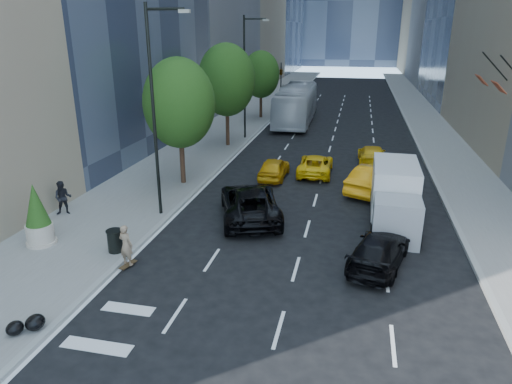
% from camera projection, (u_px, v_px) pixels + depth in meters
% --- Properties ---
extents(ground, '(160.00, 160.00, 0.00)m').
position_uv_depth(ground, '(271.00, 266.00, 18.35)').
color(ground, black).
rests_on(ground, ground).
extents(sidewalk_left, '(6.00, 120.00, 0.15)m').
position_uv_depth(sidewalk_left, '(240.00, 120.00, 47.77)').
color(sidewalk_left, slate).
rests_on(sidewalk_left, ground).
extents(sidewalk_right, '(4.00, 120.00, 0.15)m').
position_uv_depth(sidewalk_right, '(431.00, 128.00, 43.89)').
color(sidewalk_right, slate).
rests_on(sidewalk_right, ground).
extents(lamp_near, '(2.13, 0.22, 10.00)m').
position_uv_depth(lamp_near, '(156.00, 102.00, 21.38)').
color(lamp_near, black).
rests_on(lamp_near, sidewalk_left).
extents(lamp_far, '(2.13, 0.22, 10.00)m').
position_uv_depth(lamp_far, '(247.00, 71.00, 37.95)').
color(lamp_far, black).
rests_on(lamp_far, sidewalk_left).
extents(tree_near, '(4.20, 4.20, 7.46)m').
position_uv_depth(tree_near, '(179.00, 103.00, 26.45)').
color(tree_near, '#311C13').
rests_on(tree_near, sidewalk_left).
extents(tree_mid, '(4.50, 4.50, 7.99)m').
position_uv_depth(tree_mid, '(227.00, 80.00, 35.53)').
color(tree_mid, '#311C13').
rests_on(tree_mid, sidewalk_left).
extents(tree_far, '(3.90, 3.90, 6.92)m').
position_uv_depth(tree_far, '(261.00, 75.00, 47.73)').
color(tree_far, '#311C13').
rests_on(tree_far, sidewalk_left).
extents(traffic_signal, '(2.48, 0.53, 5.20)m').
position_uv_depth(traffic_signal, '(281.00, 72.00, 55.05)').
color(traffic_signal, black).
rests_on(traffic_signal, sidewalk_left).
extents(skateboarder, '(0.70, 0.55, 1.70)m').
position_uv_depth(skateboarder, '(126.00, 248.00, 18.02)').
color(skateboarder, '#896F56').
rests_on(skateboarder, ground).
extents(black_sedan_lincoln, '(4.46, 6.49, 1.65)m').
position_uv_depth(black_sedan_lincoln, '(250.00, 203.00, 22.83)').
color(black_sedan_lincoln, black).
rests_on(black_sedan_lincoln, ground).
extents(black_sedan_mercedes, '(2.96, 4.89, 1.33)m').
position_uv_depth(black_sedan_mercedes, '(379.00, 251.00, 18.19)').
color(black_sedan_mercedes, black).
rests_on(black_sedan_mercedes, ground).
extents(taxi_a, '(1.65, 3.94, 1.33)m').
position_uv_depth(taxi_a, '(274.00, 168.00, 29.12)').
color(taxi_a, '#CE8E0A').
rests_on(taxi_a, ground).
extents(taxi_b, '(3.51, 5.15, 1.61)m').
position_uv_depth(taxi_b, '(374.00, 179.00, 26.55)').
color(taxi_b, orange).
rests_on(taxi_b, ground).
extents(taxi_c, '(2.15, 4.59, 1.27)m').
position_uv_depth(taxi_c, '(315.00, 165.00, 30.00)').
color(taxi_c, yellow).
rests_on(taxi_c, ground).
extents(taxi_d, '(2.01, 4.63, 1.33)m').
position_uv_depth(taxi_d, '(372.00, 155.00, 32.16)').
color(taxi_d, '#E9B00C').
rests_on(taxi_d, ground).
extents(city_bus, '(3.53, 13.69, 3.79)m').
position_uv_depth(city_bus, '(296.00, 104.00, 46.55)').
color(city_bus, silver).
rests_on(city_bus, ground).
extents(box_truck, '(2.26, 5.95, 2.83)m').
position_uv_depth(box_truck, '(395.00, 196.00, 21.99)').
color(box_truck, silver).
rests_on(box_truck, ground).
extents(pedestrian_a, '(1.04, 0.95, 1.75)m').
position_uv_depth(pedestrian_a, '(63.00, 198.00, 22.90)').
color(pedestrian_a, black).
rests_on(pedestrian_a, sidewalk_left).
extents(pedestrian_b, '(1.19, 0.90, 1.88)m').
position_uv_depth(pedestrian_b, '(178.00, 134.00, 36.81)').
color(pedestrian_b, black).
rests_on(pedestrian_b, sidewalk_left).
extents(trash_can, '(0.62, 0.62, 0.93)m').
position_uv_depth(trash_can, '(115.00, 241.00, 19.11)').
color(trash_can, black).
rests_on(trash_can, sidewalk_left).
extents(planter_shrub, '(1.15, 1.15, 2.76)m').
position_uv_depth(planter_shrub, '(37.00, 216.00, 19.53)').
color(planter_shrub, '#BEAF9D').
rests_on(planter_shrub, sidewalk_left).
extents(garbage_bags, '(0.98, 0.95, 0.49)m').
position_uv_depth(garbage_bags, '(27.00, 325.00, 14.08)').
color(garbage_bags, black).
rests_on(garbage_bags, sidewalk_left).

